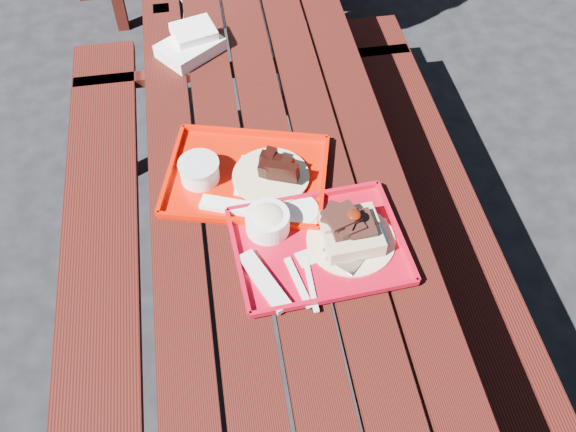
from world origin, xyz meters
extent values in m
plane|color=black|center=(0.00, 0.00, 0.00)|extent=(60.00, 60.00, 0.00)
cube|color=#3B120B|center=(-0.30, 0.00, 0.73)|extent=(0.14, 2.40, 0.04)
cube|color=#3B120B|center=(-0.15, 0.00, 0.73)|extent=(0.14, 2.40, 0.04)
cube|color=#3B120B|center=(0.00, 0.00, 0.73)|extent=(0.14, 2.40, 0.04)
cube|color=#3B120B|center=(0.15, 0.00, 0.73)|extent=(0.14, 2.40, 0.04)
cube|color=#3B120B|center=(0.30, 0.00, 0.73)|extent=(0.14, 2.40, 0.04)
cube|color=#3B120B|center=(-0.58, 0.00, 0.43)|extent=(0.25, 2.40, 0.04)
cube|color=#3B120B|center=(-0.58, 0.84, 0.21)|extent=(0.06, 0.06, 0.42)
cube|color=#3B120B|center=(0.58, 0.00, 0.43)|extent=(0.25, 2.40, 0.04)
cube|color=#3B120B|center=(0.58, 0.84, 0.21)|extent=(0.06, 0.06, 0.42)
cube|color=#3B120B|center=(-0.30, 0.96, 0.38)|extent=(0.06, 0.06, 0.75)
cube|color=#3B120B|center=(0.30, 0.96, 0.38)|extent=(0.06, 0.06, 0.75)
cube|color=#3B120B|center=(0.00, 0.96, 0.43)|extent=(1.40, 0.06, 0.04)
cube|color=#B0061C|center=(0.07, -0.22, 0.76)|extent=(0.46, 0.36, 0.01)
cube|color=#B0061C|center=(0.06, -0.05, 0.77)|extent=(0.43, 0.04, 0.02)
cube|color=#B0061C|center=(0.08, -0.39, 0.77)|extent=(0.43, 0.04, 0.02)
cube|color=#B0061C|center=(0.29, -0.21, 0.77)|extent=(0.03, 0.34, 0.02)
cube|color=#B0061C|center=(-0.15, -0.23, 0.77)|extent=(0.03, 0.34, 0.02)
cylinder|color=beige|center=(0.16, -0.21, 0.76)|extent=(0.24, 0.24, 0.01)
cube|color=tan|center=(0.16, -0.25, 0.80)|extent=(0.15, 0.08, 0.04)
cube|color=tan|center=(0.16, -0.17, 0.80)|extent=(0.15, 0.08, 0.04)
ellipsoid|color=#511204|center=(0.16, -0.21, 0.88)|extent=(0.04, 0.04, 0.01)
cylinder|color=white|center=(-0.05, -0.14, 0.79)|extent=(0.12, 0.12, 0.06)
ellipsoid|color=beige|center=(-0.05, -0.14, 0.81)|extent=(0.10, 0.10, 0.05)
cylinder|color=white|center=(0.03, -0.09, 0.77)|extent=(0.12, 0.12, 0.01)
cube|color=silver|center=(-0.09, -0.31, 0.77)|extent=(0.12, 0.20, 0.02)
cube|color=silver|center=(0.00, -0.32, 0.76)|extent=(0.05, 0.16, 0.01)
cube|color=silver|center=(0.03, -0.33, 0.76)|extent=(0.01, 0.17, 0.00)
cube|color=silver|center=(0.03, -0.25, 0.76)|extent=(0.06, 0.06, 0.00)
cube|color=red|center=(-0.09, 0.06, 0.76)|extent=(0.52, 0.45, 0.01)
cube|color=red|center=(-0.04, 0.22, 0.77)|extent=(0.43, 0.13, 0.02)
cube|color=red|center=(-0.13, -0.11, 0.77)|extent=(0.43, 0.13, 0.02)
cube|color=red|center=(0.13, 0.00, 0.77)|extent=(0.10, 0.33, 0.02)
cube|color=red|center=(-0.30, 0.12, 0.77)|extent=(0.10, 0.33, 0.02)
cube|color=white|center=(-0.04, 0.04, 0.77)|extent=(0.19, 0.19, 0.01)
cylinder|color=beige|center=(-0.02, 0.04, 0.77)|extent=(0.22, 0.22, 0.01)
cylinder|color=white|center=(-0.22, 0.07, 0.79)|extent=(0.11, 0.11, 0.06)
cylinder|color=silver|center=(-0.22, 0.07, 0.82)|extent=(0.12, 0.12, 0.01)
cube|color=white|center=(-0.14, -0.05, 0.77)|extent=(0.19, 0.11, 0.02)
cube|color=#B2CAC5|center=(0.01, -0.08, 0.76)|extent=(0.06, 0.05, 0.00)
cube|color=white|center=(-0.21, 0.67, 0.77)|extent=(0.25, 0.24, 0.05)
cube|color=white|center=(-0.19, 0.70, 0.81)|extent=(0.17, 0.15, 0.04)
camera|label=1|loc=(-0.17, -1.18, 2.14)|focal=40.00mm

